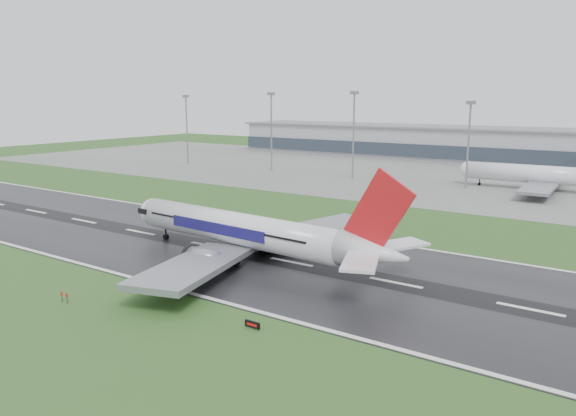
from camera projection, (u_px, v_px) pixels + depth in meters
The scene contains 11 objects.
ground at pixel (208, 246), 108.44m from camera, with size 520.00×520.00×0.00m, color #254C1C.
runway at pixel (208, 246), 108.43m from camera, with size 400.00×45.00×0.10m, color black.
apron at pixel (427, 175), 210.06m from camera, with size 400.00×130.00×0.08m, color slate.
terminal at pixel (472, 145), 257.36m from camera, with size 240.00×36.00×15.00m, color #94979F.
main_airliner at pixel (252, 212), 96.91m from camera, with size 60.84×57.94×17.96m, color silver, non-canonical shape.
parked_airliner at pixel (545, 165), 171.77m from camera, with size 55.82×51.97×16.36m, color silver, non-canonical shape.
runway_sign at pixel (252, 325), 69.29m from camera, with size 2.30×0.26×1.04m, color black, non-canonical shape.
floodmast_0 at pixel (187, 131), 243.15m from camera, with size 0.64×0.64×29.40m, color gray.
floodmast_1 at pixel (271, 134), 217.51m from camera, with size 0.64×0.64×30.24m, color gray.
floodmast_2 at pixel (353, 137), 197.34m from camera, with size 0.64×0.64×30.44m, color gray.
floodmast_3 at pixel (468, 147), 174.98m from camera, with size 0.64×0.64×27.09m, color gray.
Camera 1 is at (71.80, -77.99, 28.90)m, focal length 33.84 mm.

